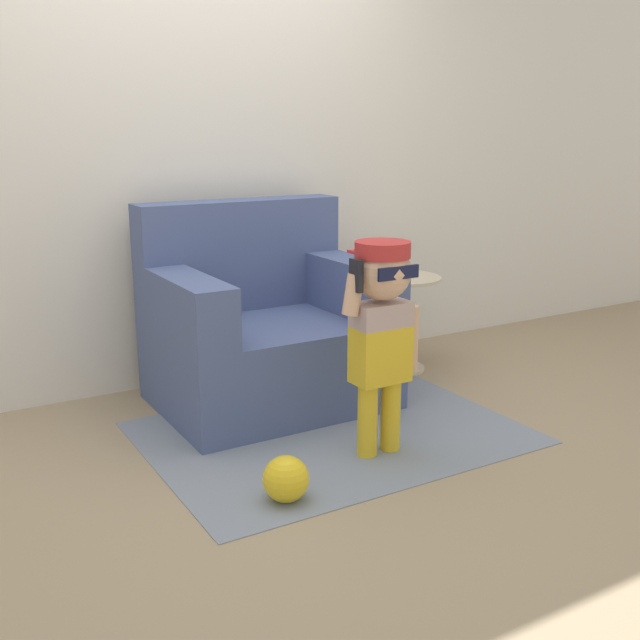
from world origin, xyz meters
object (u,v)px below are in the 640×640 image
object	(u,v)px
person_child	(382,315)
toy_ball	(286,479)
armchair	(264,332)
side_table	(401,314)

from	to	relation	value
person_child	toy_ball	world-z (taller)	person_child
armchair	toy_ball	size ratio (longest dim) A/B	6.17
toy_ball	person_child	bearing A→B (deg)	17.84
armchair	side_table	distance (m)	0.88
armchair	side_table	xyz separation A→B (m)	(0.88, 0.04, -0.03)
armchair	person_child	world-z (taller)	armchair
armchair	toy_ball	xyz separation A→B (m)	(-0.42, -1.00, -0.27)
person_child	side_table	world-z (taller)	person_child
person_child	side_table	distance (m)	1.18
person_child	side_table	size ratio (longest dim) A/B	1.67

